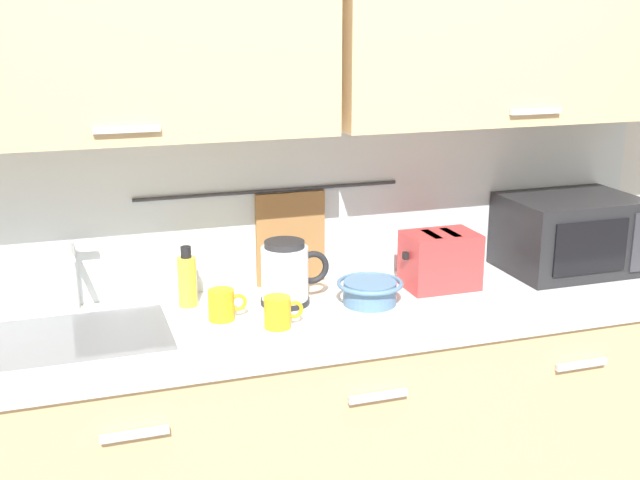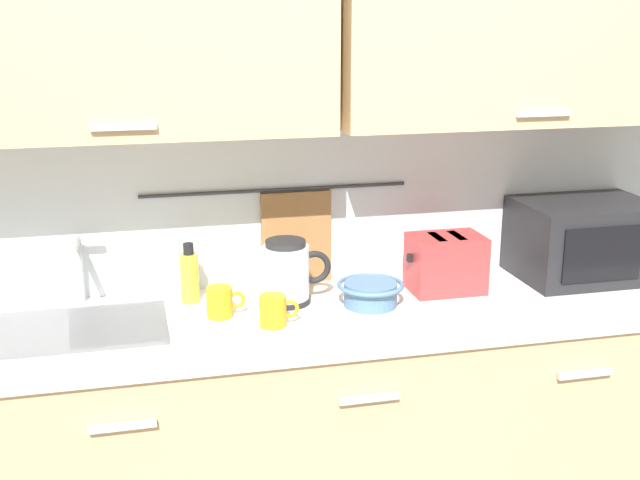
# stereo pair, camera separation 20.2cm
# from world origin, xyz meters

# --- Properties ---
(counter_unit) EXTENTS (2.53, 0.64, 0.90)m
(counter_unit) POSITION_xyz_m (-0.01, 0.30, 0.46)
(counter_unit) COLOR tan
(counter_unit) RESTS_ON ground
(back_wall_assembly) EXTENTS (3.70, 0.41, 2.50)m
(back_wall_assembly) POSITION_xyz_m (-0.00, 0.53, 1.52)
(back_wall_assembly) COLOR silver
(back_wall_assembly) RESTS_ON ground
(sink_faucet) EXTENTS (0.09, 0.17, 0.22)m
(sink_faucet) POSITION_xyz_m (-0.80, 0.53, 1.04)
(sink_faucet) COLOR #B2B5BA
(sink_faucet) RESTS_ON counter_unit
(microwave) EXTENTS (0.46, 0.35, 0.27)m
(microwave) POSITION_xyz_m (0.91, 0.41, 1.04)
(microwave) COLOR black
(microwave) RESTS_ON counter_unit
(electric_kettle) EXTENTS (0.23, 0.16, 0.21)m
(electric_kettle) POSITION_xyz_m (-0.15, 0.39, 1.00)
(electric_kettle) COLOR black
(electric_kettle) RESTS_ON counter_unit
(dish_soap_bottle) EXTENTS (0.06, 0.06, 0.20)m
(dish_soap_bottle) POSITION_xyz_m (-0.46, 0.47, 0.99)
(dish_soap_bottle) COLOR yellow
(dish_soap_bottle) RESTS_ON counter_unit
(mug_near_sink) EXTENTS (0.12, 0.08, 0.09)m
(mug_near_sink) POSITION_xyz_m (-0.23, 0.20, 0.95)
(mug_near_sink) COLOR orange
(mug_near_sink) RESTS_ON counter_unit
(mixing_bowl) EXTENTS (0.21, 0.21, 0.08)m
(mixing_bowl) POSITION_xyz_m (0.10, 0.30, 0.94)
(mixing_bowl) COLOR #4C7093
(mixing_bowl) RESTS_ON counter_unit
(toaster) EXTENTS (0.26, 0.17, 0.19)m
(toaster) POSITION_xyz_m (0.38, 0.38, 1.00)
(toaster) COLOR red
(toaster) RESTS_ON counter_unit
(mug_by_kettle) EXTENTS (0.12, 0.08, 0.09)m
(mug_by_kettle) POSITION_xyz_m (-0.38, 0.32, 0.95)
(mug_by_kettle) COLOR orange
(mug_by_kettle) RESTS_ON counter_unit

